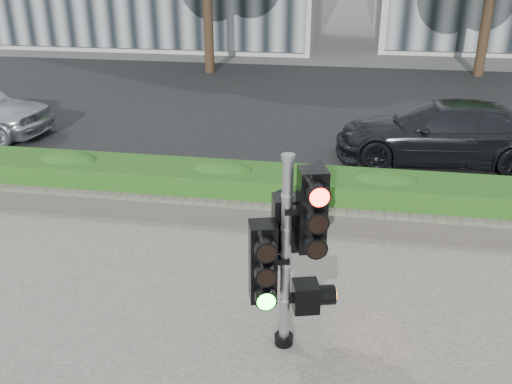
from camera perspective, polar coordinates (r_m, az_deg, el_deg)
ground at (r=7.09m, az=1.36°, el=-10.81°), size 120.00×120.00×0.00m
road at (r=16.33m, az=6.71°, el=9.01°), size 60.00×13.00×0.02m
curb at (r=9.82m, az=4.13°, el=-0.31°), size 60.00×0.25×0.12m
stone_wall at (r=8.63m, az=3.27°, el=-2.72°), size 12.00×0.32×0.34m
hedge at (r=9.15m, az=3.79°, el=-0.01°), size 12.00×1.00×0.68m
traffic_signal at (r=5.63m, az=3.44°, el=-5.53°), size 0.81×0.68×2.23m
car_dark at (r=12.02m, az=19.07°, el=5.94°), size 4.43×1.87×1.28m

